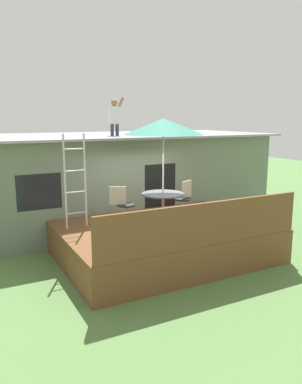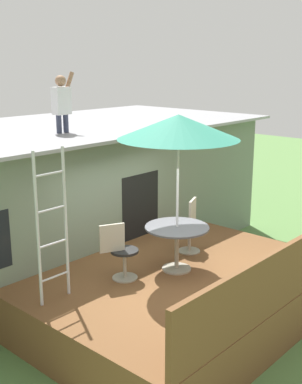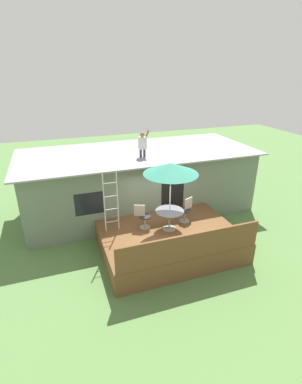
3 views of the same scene
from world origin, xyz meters
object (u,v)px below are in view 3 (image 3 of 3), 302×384
at_px(step_ladder, 111,203).
at_px(person_figure, 143,143).
at_px(patio_umbrella, 171,169).
at_px(patio_chair_right, 186,210).
at_px(patio_table, 170,215).
at_px(patio_chair_left, 143,217).

bearing_deg(step_ladder, person_figure, 47.64).
relative_size(patio_umbrella, person_figure, 2.29).
bearing_deg(patio_chair_right, patio_table, 0.00).
bearing_deg(patio_table, patio_chair_right, 23.77).
relative_size(person_figure, patio_chair_left, 1.21).
height_order(patio_table, step_ladder, step_ladder).
bearing_deg(patio_table, patio_umbrella, 153.43).
xyz_separation_m(patio_umbrella, patio_chair_left, (-0.88, 0.42, -1.89)).
height_order(patio_table, patio_umbrella, patio_umbrella).
height_order(patio_umbrella, step_ladder, patio_umbrella).
relative_size(patio_table, patio_chair_left, 1.13).
xyz_separation_m(step_ladder, person_figure, (1.84, 2.02, 1.54)).
xyz_separation_m(patio_umbrella, person_figure, (-0.14, 2.64, 0.29)).
xyz_separation_m(person_figure, patio_chair_left, (-0.73, -2.22, -2.18)).
bearing_deg(patio_chair_left, patio_table, 0.00).
bearing_deg(step_ladder, patio_chair_left, -10.21).
height_order(patio_chair_left, patio_chair_right, same).
relative_size(step_ladder, patio_chair_left, 2.39).
height_order(patio_umbrella, person_figure, person_figure).
bearing_deg(patio_chair_left, patio_chair_right, 24.07).
bearing_deg(patio_table, person_figure, 93.10).
relative_size(patio_umbrella, step_ladder, 1.15).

